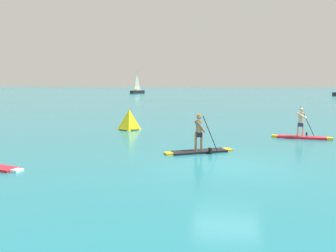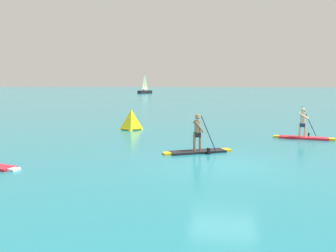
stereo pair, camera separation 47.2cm
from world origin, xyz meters
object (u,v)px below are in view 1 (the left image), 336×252
Objects in this scene: paddleboarder_mid_center at (199,145)px; paddleboarder_far_right at (302,132)px; race_marker_buoy at (129,120)px; sailboat_left_horizon at (137,90)px.

paddleboarder_far_right reaches higher than paddleboarder_mid_center.
sailboat_left_horizon is at bearing 102.79° from race_marker_buoy.
paddleboarder_mid_center is 8.78m from race_marker_buoy.
race_marker_buoy is (-10.50, 2.25, 0.26)m from paddleboarder_far_right.
paddleboarder_far_right reaches higher than race_marker_buoy.
sailboat_left_horizon is (-17.07, 75.16, 0.26)m from race_marker_buoy.
paddleboarder_far_right is at bearing -12.10° from race_marker_buoy.
paddleboarder_far_right is 10.74m from race_marker_buoy.
paddleboarder_far_right is at bearing 48.66° from sailboat_left_horizon.
race_marker_buoy is (-5.06, 7.17, 0.25)m from paddleboarder_mid_center.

